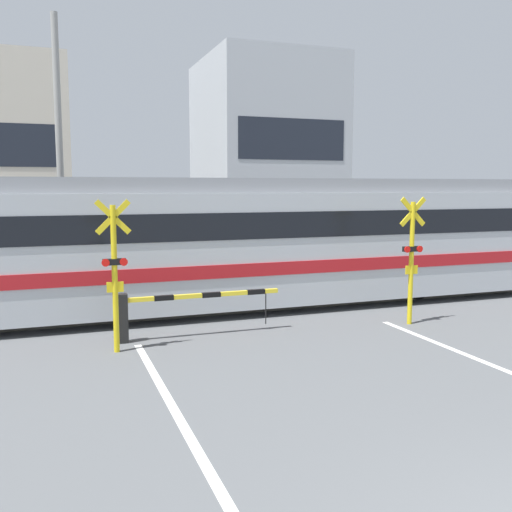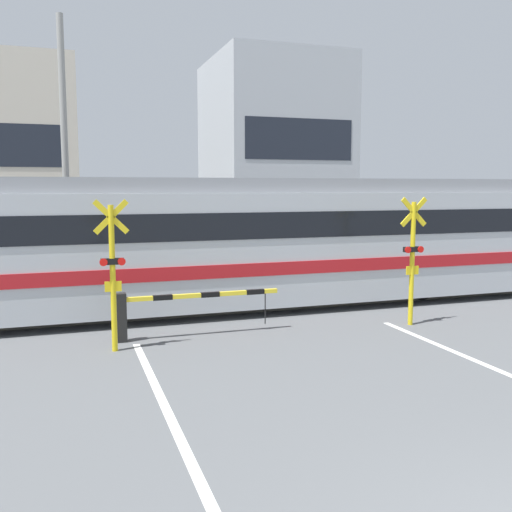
% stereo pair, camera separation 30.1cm
% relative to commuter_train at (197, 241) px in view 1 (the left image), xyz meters
% --- Properties ---
extents(rail_track_near, '(50.00, 0.10, 0.08)m').
position_rel_commuter_train_xyz_m(rail_track_near, '(0.95, -0.72, -1.79)').
color(rail_track_near, '#5B564C').
rests_on(rail_track_near, ground_plane).
extents(rail_track_far, '(50.00, 0.10, 0.08)m').
position_rel_commuter_train_xyz_m(rail_track_far, '(0.95, 0.72, -1.79)').
color(rail_track_far, '#5B564C').
rests_on(rail_track_far, ground_plane).
extents(commuter_train, '(20.41, 3.03, 3.42)m').
position_rel_commuter_train_xyz_m(commuter_train, '(0.00, 0.00, 0.00)').
color(commuter_train, '#B7BCC1').
rests_on(commuter_train, ground_plane).
extents(crossing_barrier_near, '(3.53, 0.20, 1.02)m').
position_rel_commuter_train_xyz_m(crossing_barrier_near, '(-1.32, -2.53, -1.13)').
color(crossing_barrier_near, black).
rests_on(crossing_barrier_near, ground_plane).
extents(crossing_barrier_far, '(3.53, 0.20, 1.02)m').
position_rel_commuter_train_xyz_m(crossing_barrier_far, '(3.22, 2.91, -1.13)').
color(crossing_barrier_far, black).
rests_on(crossing_barrier_far, ground_plane).
extents(crossing_signal_left, '(0.68, 0.15, 2.97)m').
position_rel_commuter_train_xyz_m(crossing_signal_left, '(-2.42, -3.16, -0.19)').
color(crossing_signal_left, yellow).
rests_on(crossing_signal_left, ground_plane).
extents(crossing_signal_right, '(0.68, 0.15, 2.97)m').
position_rel_commuter_train_xyz_m(crossing_signal_right, '(4.32, -3.16, -0.19)').
color(crossing_signal_right, yellow).
rests_on(crossing_signal_right, ground_plane).
extents(pedestrian, '(0.38, 0.22, 1.63)m').
position_rel_commuter_train_xyz_m(pedestrian, '(0.81, 6.68, -0.89)').
color(pedestrian, '#23232D').
rests_on(pedestrian, ground_plane).
extents(building_right_of_street, '(6.71, 7.63, 10.06)m').
position_rel_commuter_train_xyz_m(building_right_of_street, '(7.82, 15.66, 3.20)').
color(building_right_of_street, '#B2B7BC').
rests_on(building_right_of_street, ground_plane).
extents(utility_pole_streetside, '(0.22, 0.22, 8.66)m').
position_rel_commuter_train_xyz_m(utility_pole_streetside, '(-3.17, 5.41, 2.50)').
color(utility_pole_streetside, gray).
rests_on(utility_pole_streetside, ground_plane).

